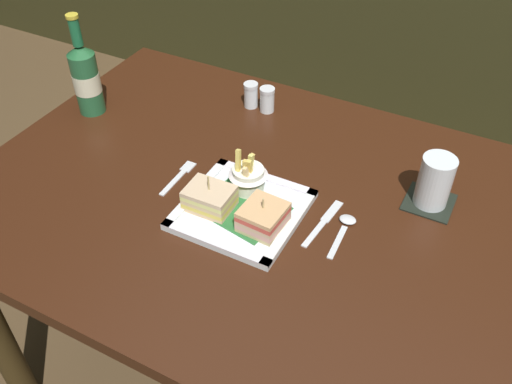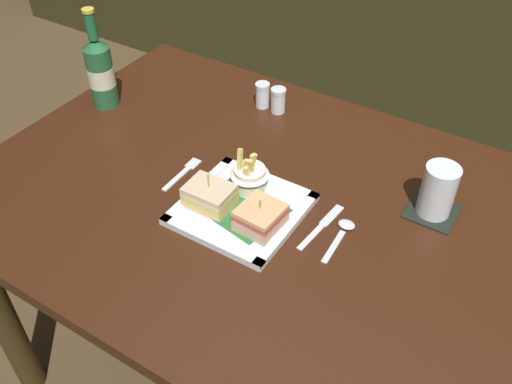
% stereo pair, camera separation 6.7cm
% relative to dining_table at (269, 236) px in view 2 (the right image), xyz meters
% --- Properties ---
extents(ground_plane, '(6.00, 6.00, 0.00)m').
position_rel_dining_table_xyz_m(ground_plane, '(0.00, 0.00, -0.61)').
color(ground_plane, '#4E3A23').
extents(dining_table, '(1.32, 0.89, 0.72)m').
position_rel_dining_table_xyz_m(dining_table, '(0.00, 0.00, 0.00)').
color(dining_table, '#361A0D').
rests_on(dining_table, ground_plane).
extents(square_plate, '(0.24, 0.24, 0.02)m').
position_rel_dining_table_xyz_m(square_plate, '(-0.03, -0.06, 0.11)').
color(square_plate, white).
rests_on(square_plate, dining_table).
extents(sandwich_half_left, '(0.10, 0.08, 0.08)m').
position_rel_dining_table_xyz_m(sandwich_half_left, '(-0.10, -0.09, 0.14)').
color(sandwich_half_left, '#DFB184').
rests_on(sandwich_half_left, square_plate).
extents(sandwich_half_right, '(0.09, 0.09, 0.07)m').
position_rel_dining_table_xyz_m(sandwich_half_right, '(0.03, -0.09, 0.14)').
color(sandwich_half_right, tan).
rests_on(sandwich_half_right, square_plate).
extents(fries_cup, '(0.08, 0.08, 0.10)m').
position_rel_dining_table_xyz_m(fries_cup, '(-0.05, -0.00, 0.16)').
color(fries_cup, white).
rests_on(fries_cup, square_plate).
extents(beer_bottle, '(0.07, 0.07, 0.26)m').
position_rel_dining_table_xyz_m(beer_bottle, '(-0.56, 0.10, 0.20)').
color(beer_bottle, '#245C35').
rests_on(beer_bottle, dining_table).
extents(drink_coaster, '(0.10, 0.10, 0.00)m').
position_rel_dining_table_xyz_m(drink_coaster, '(0.30, 0.15, 0.11)').
color(drink_coaster, black).
rests_on(drink_coaster, dining_table).
extents(water_glass, '(0.07, 0.07, 0.11)m').
position_rel_dining_table_xyz_m(water_glass, '(0.30, 0.15, 0.16)').
color(water_glass, silver).
rests_on(water_glass, dining_table).
extents(fork, '(0.02, 0.13, 0.00)m').
position_rel_dining_table_xyz_m(fork, '(-0.21, -0.02, 0.11)').
color(fork, silver).
rests_on(fork, dining_table).
extents(knife, '(0.03, 0.16, 0.00)m').
position_rel_dining_table_xyz_m(knife, '(0.13, -0.01, 0.11)').
color(knife, silver).
rests_on(knife, dining_table).
extents(spoon, '(0.03, 0.13, 0.01)m').
position_rel_dining_table_xyz_m(spoon, '(0.17, -0.00, 0.11)').
color(spoon, silver).
rests_on(spoon, dining_table).
extents(salt_shaker, '(0.04, 0.04, 0.07)m').
position_rel_dining_table_xyz_m(salt_shaker, '(-0.21, 0.31, 0.14)').
color(salt_shaker, silver).
rests_on(salt_shaker, dining_table).
extents(pepper_shaker, '(0.04, 0.04, 0.07)m').
position_rel_dining_table_xyz_m(pepper_shaker, '(-0.16, 0.31, 0.14)').
color(pepper_shaker, silver).
rests_on(pepper_shaker, dining_table).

